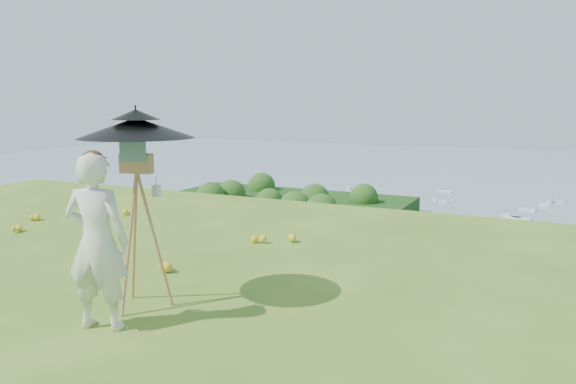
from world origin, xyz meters
The scene contains 10 objects.
shoreline_tier centered at (0.00, 75.00, -36.00)m, with size 170.00×28.00×8.00m, color #686053.
bay_water centered at (0.00, 240.00, -34.00)m, with size 700.00×700.00×0.00m, color slate.
peninsula centered at (-75.00, 155.00, -29.00)m, with size 90.00×60.00×12.00m, color #103B10, non-canonical shape.
slope_trees centered at (0.00, 35.00, -15.00)m, with size 110.00×50.00×6.00m, color #2A5519, non-canonical shape.
harbor_town centered at (0.00, 75.00, -29.50)m, with size 110.00×22.00×5.00m, color silver, non-canonical shape.
moored_boats centered at (-12.50, 161.00, -33.65)m, with size 140.00×140.00×0.70m, color silver, non-canonical shape.
painter centered at (2.09, 0.00, 0.83)m, with size 0.60×0.40×1.66m, color beige.
field_easel centered at (2.06, 0.61, 0.87)m, with size 0.66×0.66×1.73m, color #AC7C48, non-canonical shape.
sun_umbrella centered at (2.05, 0.64, 1.75)m, with size 1.16×1.16×0.64m, color black, non-canonical shape.
painter_cap centered at (2.09, 0.00, 1.61)m, with size 0.21×0.26×0.10m, color #C66D78, non-canonical shape.
Camera 1 is at (5.86, -3.74, 2.10)m, focal length 35.00 mm.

